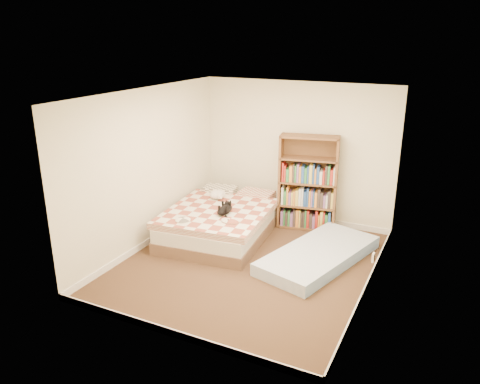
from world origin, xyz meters
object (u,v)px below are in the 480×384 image
at_px(bed, 222,220).
at_px(bookshelf, 308,195).
at_px(black_cat, 226,209).
at_px(floor_mattress, 319,255).
at_px(white_dog, 218,195).

relative_size(bed, bookshelf, 1.40).
bearing_deg(black_cat, floor_mattress, -12.57).
height_order(bookshelf, white_dog, bookshelf).
bearing_deg(bookshelf, bed, -152.16).
distance_m(bed, black_cat, 0.45).
xyz_separation_m(bed, bookshelf, (1.17, 0.97, 0.33)).
distance_m(bed, bookshelf, 1.55).
xyz_separation_m(floor_mattress, black_cat, (-1.56, -0.04, 0.49)).
bearing_deg(floor_mattress, bed, -170.94).
relative_size(floor_mattress, white_dog, 6.57).
xyz_separation_m(bookshelf, floor_mattress, (0.59, -1.18, -0.50)).
height_order(bookshelf, black_cat, bookshelf).
xyz_separation_m(bookshelf, black_cat, (-0.97, -1.22, -0.01)).
relative_size(bookshelf, black_cat, 2.49).
relative_size(bed, floor_mattress, 1.11).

